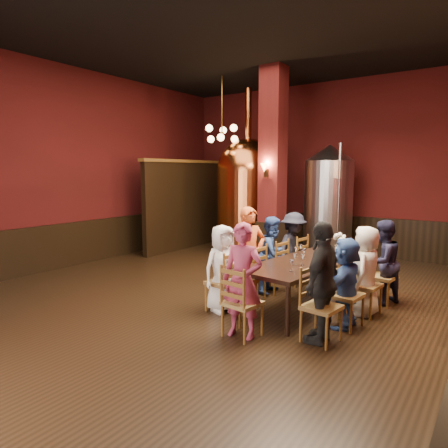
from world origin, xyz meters
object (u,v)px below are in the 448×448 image
Objects in this scene: copper_kettle at (248,195)px; dining_table at (305,265)px; rose_vase at (339,240)px; person_0 at (223,268)px; person_1 at (250,254)px; person_2 at (273,255)px; steel_vessel at (328,203)px.

dining_table is at bearing -46.28° from copper_kettle.
rose_vase reaches higher than dining_table.
person_1 is (0.08, 0.66, 0.12)m from person_0.
person_1 is 0.67m from person_2.
person_2 is 3.67× the size of rose_vase.
steel_vessel reaches higher than person_2.
copper_kettle is 2.07m from steel_vessel.
dining_table is at bearing -74.78° from steel_vessel.
steel_vessel is (2.00, 0.48, -0.15)m from copper_kettle.
copper_kettle reaches higher than person_2.
dining_table is 1.85× the size of person_0.
person_0 is 0.68m from person_1.
dining_table is 1.83× the size of person_2.
copper_kettle is (-2.98, 3.12, 0.87)m from dining_table.
person_2 is (0.08, 0.65, -0.11)m from person_1.
copper_kettle reaches higher than rose_vase.
person_1 is at bearing -57.86° from copper_kettle.
person_1 reaches higher than person_0.
person_0 is at bearing -89.88° from steel_vessel.
person_2 reaches higher than person_0.
dining_table is 4.40m from copper_kettle.
rose_vase is at bearing -65.74° from steel_vessel.
person_1 is 0.57× the size of steel_vessel.
dining_table is 1.58× the size of person_1.
copper_kettle is 11.41× the size of rose_vase.
person_0 is 0.32× the size of copper_kettle.
person_1 is 1.58m from rose_vase.
person_1 is at bearing 167.28° from person_2.
person_1 is (-0.88, -0.22, 0.11)m from dining_table.
person_0 is 3.63× the size of rose_vase.
rose_vase is (3.24, -2.26, -0.56)m from copper_kettle.
person_0 is 4.57m from copper_kettle.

